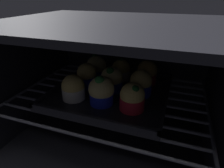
# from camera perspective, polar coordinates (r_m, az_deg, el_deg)

# --- Properties ---
(oven_cavity) EXTENTS (0.59, 0.47, 0.37)m
(oven_cavity) POSITION_cam_1_polar(r_m,az_deg,el_deg) (0.60, 1.01, 1.05)
(oven_cavity) COLOR black
(oven_cavity) RESTS_ON ground
(oven_rack) EXTENTS (0.55, 0.42, 0.01)m
(oven_rack) POSITION_cam_1_polar(r_m,az_deg,el_deg) (0.58, -0.36, -3.64)
(oven_rack) COLOR #51515B
(oven_rack) RESTS_ON oven_cavity
(baking_tray) EXTENTS (0.33, 0.33, 0.02)m
(baking_tray) POSITION_cam_1_polar(r_m,az_deg,el_deg) (0.59, 0.00, -2.22)
(baking_tray) COLOR black
(baking_tray) RESTS_ON oven_rack
(muffin_row0_col0) EXTENTS (0.06, 0.06, 0.07)m
(muffin_row0_col0) POSITION_cam_1_polar(r_m,az_deg,el_deg) (0.53, -11.41, -1.23)
(muffin_row0_col0) COLOR silver
(muffin_row0_col0) RESTS_ON baking_tray
(muffin_row0_col1) EXTENTS (0.07, 0.07, 0.08)m
(muffin_row0_col1) POSITION_cam_1_polar(r_m,az_deg,el_deg) (0.50, -3.32, -2.10)
(muffin_row0_col1) COLOR #1928B7
(muffin_row0_col1) RESTS_ON baking_tray
(muffin_row0_col2) EXTENTS (0.06, 0.06, 0.07)m
(muffin_row0_col2) POSITION_cam_1_polar(r_m,az_deg,el_deg) (0.48, 6.05, -4.02)
(muffin_row0_col2) COLOR red
(muffin_row0_col2) RESTS_ON baking_tray
(muffin_row1_col0) EXTENTS (0.06, 0.06, 0.08)m
(muffin_row1_col0) POSITION_cam_1_polar(r_m,az_deg,el_deg) (0.60, -7.47, 2.42)
(muffin_row1_col0) COLOR #1928B7
(muffin_row1_col0) RESTS_ON baking_tray
(muffin_row1_col1) EXTENTS (0.07, 0.07, 0.08)m
(muffin_row1_col1) POSITION_cam_1_polar(r_m,az_deg,el_deg) (0.57, 0.32, 1.21)
(muffin_row1_col1) COLOR #1928B7
(muffin_row1_col1) RESTS_ON baking_tray
(muffin_row1_col2) EXTENTS (0.06, 0.06, 0.07)m
(muffin_row1_col2) POSITION_cam_1_polar(r_m,az_deg,el_deg) (0.55, 8.52, 0.10)
(muffin_row1_col2) COLOR #1928B7
(muffin_row1_col2) RESTS_ON baking_tray
(muffin_row2_col0) EXTENTS (0.07, 0.07, 0.08)m
(muffin_row2_col0) POSITION_cam_1_polar(r_m,az_deg,el_deg) (0.67, -4.64, 5.00)
(muffin_row2_col0) COLOR #1928B7
(muffin_row2_col0) RESTS_ON baking_tray
(muffin_row2_col1) EXTENTS (0.06, 0.06, 0.07)m
(muffin_row2_col1) POSITION_cam_1_polar(r_m,az_deg,el_deg) (0.65, 2.53, 4.06)
(muffin_row2_col1) COLOR silver
(muffin_row2_col1) RESTS_ON baking_tray
(muffin_row2_col2) EXTENTS (0.06, 0.06, 0.08)m
(muffin_row2_col2) POSITION_cam_1_polar(r_m,az_deg,el_deg) (0.63, 10.33, 3.33)
(muffin_row2_col2) COLOR red
(muffin_row2_col2) RESTS_ON baking_tray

